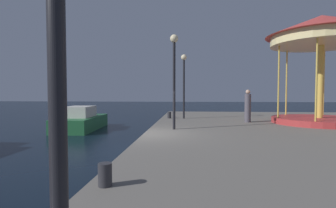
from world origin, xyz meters
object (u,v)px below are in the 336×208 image
at_px(motorboat_green, 81,121).
at_px(lamp_post_far_end, 184,74).
at_px(bollard_south, 105,175).
at_px(bollard_north, 169,115).
at_px(person_near_carousel, 248,107).
at_px(carousel, 322,42).
at_px(lamp_post_mid_promenade, 174,64).

relative_size(motorboat_green, lamp_post_far_end, 1.27).
relative_size(lamp_post_far_end, bollard_south, 10.00).
bearing_deg(bollard_north, person_near_carousel, -22.34).
height_order(carousel, lamp_post_mid_promenade, carousel).
bearing_deg(lamp_post_mid_promenade, motorboat_green, 141.92).
xyz_separation_m(carousel, person_near_carousel, (-3.65, 0.29, -3.42)).
xyz_separation_m(bollard_south, person_near_carousel, (4.64, 10.22, 0.64)).
xyz_separation_m(motorboat_green, lamp_post_mid_promenade, (6.42, -5.03, 3.08)).
bearing_deg(lamp_post_far_end, person_near_carousel, -26.69).
distance_m(lamp_post_mid_promenade, bollard_north, 5.64).
distance_m(carousel, lamp_post_mid_promenade, 8.14).
relative_size(carousel, bollard_south, 14.09).
distance_m(motorboat_green, bollard_south, 13.40).
distance_m(bollard_north, person_near_carousel, 4.86).
xyz_separation_m(lamp_post_mid_promenade, bollard_north, (-0.60, 4.94, -2.66)).
distance_m(lamp_post_mid_promenade, lamp_post_far_end, 4.90).
bearing_deg(bollard_south, person_near_carousel, 65.58).
bearing_deg(lamp_post_mid_promenade, bollard_north, 96.90).
height_order(bollard_north, person_near_carousel, person_near_carousel).
bearing_deg(motorboat_green, carousel, -9.04).
bearing_deg(carousel, person_near_carousel, 175.42).
height_order(bollard_south, person_near_carousel, person_near_carousel).
height_order(carousel, lamp_post_far_end, carousel).
height_order(carousel, bollard_south, carousel).
bearing_deg(carousel, motorboat_green, 170.96).
distance_m(motorboat_green, lamp_post_mid_promenade, 8.72).
height_order(motorboat_green, lamp_post_far_end, lamp_post_far_end).
distance_m(carousel, bollard_south, 13.55).
bearing_deg(person_near_carousel, lamp_post_mid_promenade, -141.21).
relative_size(lamp_post_mid_promenade, lamp_post_far_end, 1.04).
height_order(motorboat_green, lamp_post_mid_promenade, lamp_post_mid_promenade).
height_order(lamp_post_mid_promenade, bollard_south, lamp_post_mid_promenade).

